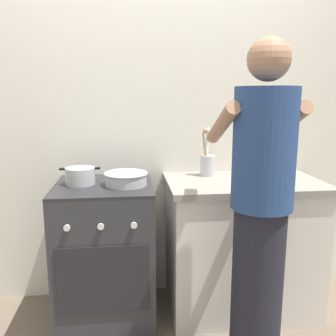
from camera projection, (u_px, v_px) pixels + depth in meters
ground at (162, 325)px, 2.29m from camera, size 6.00×6.00×0.00m
back_wall at (183, 123)px, 2.55m from camera, size 3.20×0.10×2.50m
countertop at (241, 245)px, 2.41m from camera, size 1.00×0.60×0.90m
stove_range at (106, 252)px, 2.31m from camera, size 0.60×0.62×0.90m
pot at (80, 176)px, 2.21m from camera, size 0.25×0.18×0.10m
mixing_bowl at (126, 178)px, 2.19m from camera, size 0.27×0.27×0.08m
utensil_crock at (208, 162)px, 2.45m from camera, size 0.10×0.10×0.33m
spice_bottle at (261, 176)px, 2.24m from camera, size 0.04×0.04×0.09m
oil_bottle at (279, 167)px, 2.27m from camera, size 0.07×0.07×0.23m
person at (260, 215)px, 1.77m from camera, size 0.41×0.50×1.70m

